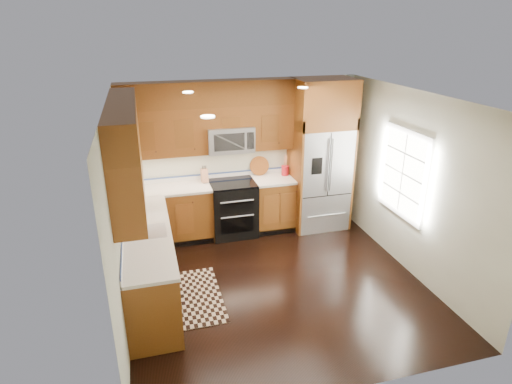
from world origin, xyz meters
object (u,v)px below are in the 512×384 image
object	(u,v)px
refrigerator	(321,155)
knife_block	(204,175)
utensil_crock	(285,168)
range	(233,209)
rug	(192,297)

from	to	relation	value
refrigerator	knife_block	size ratio (longest dim) A/B	9.12
refrigerator	utensil_crock	size ratio (longest dim) A/B	7.23
refrigerator	knife_block	distance (m)	2.02
range	rug	bearing A→B (deg)	-119.38
range	utensil_crock	bearing A→B (deg)	8.22
range	utensil_crock	distance (m)	1.15
utensil_crock	refrigerator	bearing A→B (deg)	-17.24
utensil_crock	range	bearing A→B (deg)	-171.78
rug	knife_block	distance (m)	2.19
range	knife_block	world-z (taller)	knife_block
refrigerator	knife_block	xyz separation A→B (m)	(-1.99, 0.21, -0.25)
range	refrigerator	size ratio (longest dim) A/B	0.36
rug	range	bearing A→B (deg)	60.61
rug	utensil_crock	bearing A→B (deg)	43.53
utensil_crock	knife_block	bearing A→B (deg)	178.79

